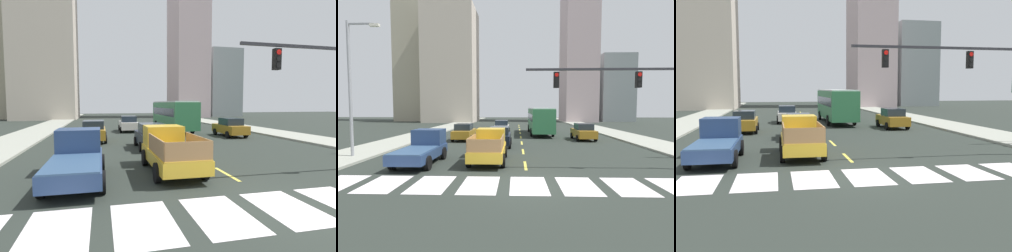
% 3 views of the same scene
% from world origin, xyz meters
% --- Properties ---
extents(ground_plane, '(160.00, 160.00, 0.00)m').
position_xyz_m(ground_plane, '(0.00, 0.00, 0.00)').
color(ground_plane, '#292F2A').
extents(sidewalk_right, '(3.96, 110.00, 0.15)m').
position_xyz_m(sidewalk_right, '(12.09, 18.00, 0.07)').
color(sidewalk_right, '#9C9E90').
rests_on(sidewalk_right, ground).
extents(sidewalk_left, '(3.96, 110.00, 0.15)m').
position_xyz_m(sidewalk_left, '(-12.09, 18.00, 0.07)').
color(sidewalk_left, '#9C9E90').
rests_on(sidewalk_left, ground).
extents(crosswalk_stripe_1, '(1.61, 2.81, 0.01)m').
position_xyz_m(crosswalk_stripe_1, '(-6.41, 0.00, 0.00)').
color(crosswalk_stripe_1, silver).
rests_on(crosswalk_stripe_1, ground).
extents(crosswalk_stripe_2, '(1.61, 2.81, 0.01)m').
position_xyz_m(crosswalk_stripe_2, '(-4.27, 0.00, 0.00)').
color(crosswalk_stripe_2, silver).
rests_on(crosswalk_stripe_2, ground).
extents(crosswalk_stripe_3, '(1.61, 2.81, 0.01)m').
position_xyz_m(crosswalk_stripe_3, '(-2.14, 0.00, 0.00)').
color(crosswalk_stripe_3, silver).
rests_on(crosswalk_stripe_3, ground).
extents(crosswalk_stripe_4, '(1.61, 2.81, 0.01)m').
position_xyz_m(crosswalk_stripe_4, '(0.00, 0.00, 0.00)').
color(crosswalk_stripe_4, silver).
rests_on(crosswalk_stripe_4, ground).
extents(lane_dash_0, '(0.16, 2.40, 0.01)m').
position_xyz_m(lane_dash_0, '(0.00, 4.00, 0.00)').
color(lane_dash_0, '#DFCD4B').
rests_on(lane_dash_0, ground).
extents(lane_dash_1, '(0.16, 2.40, 0.01)m').
position_xyz_m(lane_dash_1, '(0.00, 9.00, 0.00)').
color(lane_dash_1, '#DFCD4B').
rests_on(lane_dash_1, ground).
extents(lane_dash_2, '(0.16, 2.40, 0.01)m').
position_xyz_m(lane_dash_2, '(0.00, 14.00, 0.00)').
color(lane_dash_2, '#DFCD4B').
rests_on(lane_dash_2, ground).
extents(lane_dash_3, '(0.16, 2.40, 0.01)m').
position_xyz_m(lane_dash_3, '(0.00, 19.00, 0.00)').
color(lane_dash_3, '#DFCD4B').
rests_on(lane_dash_3, ground).
extents(lane_dash_4, '(0.16, 2.40, 0.01)m').
position_xyz_m(lane_dash_4, '(0.00, 24.00, 0.00)').
color(lane_dash_4, '#DFCD4B').
rests_on(lane_dash_4, ground).
extents(lane_dash_5, '(0.16, 2.40, 0.01)m').
position_xyz_m(lane_dash_5, '(0.00, 29.00, 0.00)').
color(lane_dash_5, '#DFCD4B').
rests_on(lane_dash_5, ground).
extents(lane_dash_6, '(0.16, 2.40, 0.01)m').
position_xyz_m(lane_dash_6, '(0.00, 34.00, 0.00)').
color(lane_dash_6, '#DFCD4B').
rests_on(lane_dash_6, ground).
extents(lane_dash_7, '(0.16, 2.40, 0.01)m').
position_xyz_m(lane_dash_7, '(0.00, 39.00, 0.00)').
color(lane_dash_7, '#DFCD4B').
rests_on(lane_dash_7, ground).
extents(pickup_stakebed, '(2.18, 5.20, 1.96)m').
position_xyz_m(pickup_stakebed, '(-2.25, 5.41, 0.94)').
color(pickup_stakebed, gold).
rests_on(pickup_stakebed, ground).
extents(pickup_dark, '(2.18, 5.20, 1.96)m').
position_xyz_m(pickup_dark, '(-6.28, 4.69, 0.92)').
color(pickup_dark, navy).
rests_on(pickup_dark, ground).
extents(city_bus, '(2.72, 10.80, 3.32)m').
position_xyz_m(city_bus, '(2.47, 22.54, 1.95)').
color(city_bus, '#2F7446').
rests_on(city_bus, ground).
extents(sedan_near_left, '(2.02, 4.40, 1.72)m').
position_xyz_m(sedan_near_left, '(-5.90, 15.91, 0.86)').
color(sedan_near_left, '#A9781F').
rests_on(sedan_near_left, ground).
extents(sedan_near_right, '(2.02, 4.40, 1.72)m').
position_xyz_m(sedan_near_right, '(6.48, 16.67, 0.86)').
color(sedan_near_right, '#A4721E').
rests_on(sedan_near_right, ground).
extents(sedan_far, '(2.02, 4.40, 1.72)m').
position_xyz_m(sedan_far, '(-1.97, 11.68, 0.86)').
color(sedan_far, black).
rests_on(sedan_far, ground).
extents(sedan_mid, '(2.02, 4.40, 1.72)m').
position_xyz_m(sedan_mid, '(-2.40, 23.40, 0.86)').
color(sedan_mid, silver).
rests_on(sedan_mid, ground).
extents(block_mid_left, '(11.36, 11.16, 26.08)m').
position_xyz_m(block_mid_left, '(-15.60, 51.55, 13.04)').
color(block_mid_left, '#C0B3A1').
rests_on(block_mid_left, ground).
extents(block_mid_right, '(7.77, 9.13, 16.09)m').
position_xyz_m(block_mid_right, '(23.77, 57.01, 8.05)').
color(block_mid_right, gray).
rests_on(block_mid_right, ground).
extents(block_low_left, '(10.62, 8.00, 34.74)m').
position_xyz_m(block_low_left, '(-24.72, 56.02, 17.37)').
color(block_low_left, '#A69F85').
rests_on(block_low_left, ground).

